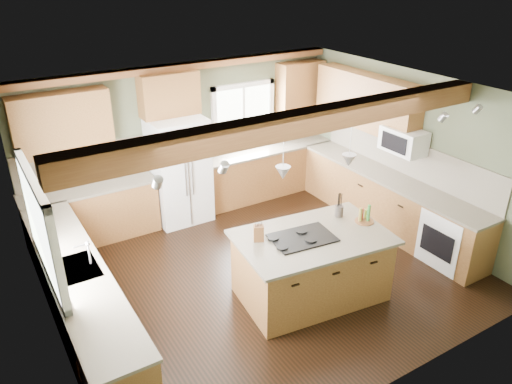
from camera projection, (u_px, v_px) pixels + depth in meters
floor at (261, 271)px, 7.26m from camera, size 5.60×5.60×0.00m
ceiling at (262, 96)px, 6.14m from camera, size 5.60×5.60×0.00m
wall_back at (185, 138)px, 8.62m from camera, size 5.60×0.00×5.60m
wall_left at (42, 249)px, 5.38m from camera, size 0.00×5.00×5.00m
wall_right at (409, 152)px, 8.02m from camera, size 0.00×5.00×5.00m
ceiling_beam at (300, 123)px, 5.58m from camera, size 5.55×0.26×0.26m
soffit_trim at (183, 67)px, 8.01m from camera, size 5.55×0.20×0.10m
backsplash_back at (186, 143)px, 8.65m from camera, size 5.58×0.03×0.58m
backsplash_right at (405, 156)px, 8.09m from camera, size 0.03×3.70×0.58m
base_cab_back_left at (93, 214)px, 7.92m from camera, size 2.02×0.60×0.88m
counter_back_left at (88, 188)px, 7.72m from camera, size 2.06×0.64×0.04m
base_cab_back_right at (266, 172)px, 9.46m from camera, size 2.62×0.60×0.88m
counter_back_right at (267, 149)px, 9.27m from camera, size 2.66×0.64×0.04m
base_cab_left at (81, 302)px, 5.93m from camera, size 0.60×3.70×0.88m
counter_left at (75, 269)px, 5.73m from camera, size 0.64×3.74×0.04m
base_cab_right at (387, 203)px, 8.29m from camera, size 0.60×3.70×0.88m
counter_right at (390, 178)px, 8.09m from camera, size 0.64×3.74×0.04m
upper_cab_back_left at (62, 123)px, 7.27m from camera, size 1.40×0.35×0.90m
upper_cab_over_fridge at (169, 94)px, 7.98m from camera, size 0.96×0.35×0.70m
upper_cab_right at (366, 101)px, 8.35m from camera, size 0.35×2.20×0.90m
upper_cab_back_corner at (300, 86)px, 9.29m from camera, size 0.90×0.35×0.90m
window_left at (39, 226)px, 5.32m from camera, size 0.04×1.60×1.05m
window_back at (243, 114)px, 9.04m from camera, size 1.10×0.04×1.00m
sink at (75, 269)px, 5.73m from camera, size 0.50×0.65×0.03m
faucet at (89, 254)px, 5.75m from camera, size 0.02×0.02×0.28m
dishwasher at (116, 373)px, 4.94m from camera, size 0.60×0.60×0.84m
oven at (451, 238)px, 7.29m from camera, size 0.60×0.72×0.84m
microwave at (404, 141)px, 7.77m from camera, size 0.40×0.70×0.38m
pendant_left at (283, 173)px, 5.79m from camera, size 0.18×0.18×0.16m
pendant_right at (349, 161)px, 6.14m from camera, size 0.18×0.18×0.16m
refrigerator at (179, 170)px, 8.36m from camera, size 0.90×0.74×1.80m
island at (311, 267)px, 6.58m from camera, size 1.95×1.32×0.88m
island_top at (313, 237)px, 6.38m from camera, size 2.08×1.46×0.04m
cooktop at (303, 238)px, 6.31m from camera, size 0.85×0.62×0.02m
knife_block at (259, 233)px, 6.22m from camera, size 0.16×0.14×0.21m
utensil_crock at (339, 211)px, 6.82m from camera, size 0.13×0.13×0.16m
bottle_tray at (365, 214)px, 6.66m from camera, size 0.27×0.27×0.23m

